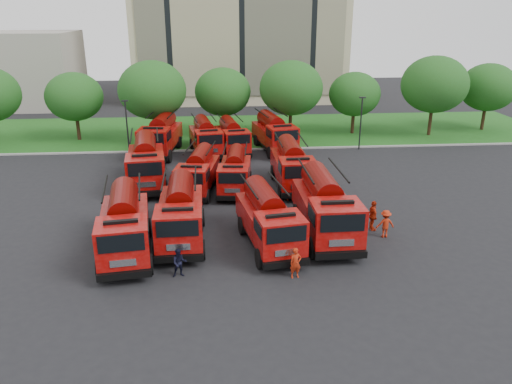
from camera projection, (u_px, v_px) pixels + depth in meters
ground at (248, 225)px, 31.56m from camera, size 140.00×140.00×0.00m
lawn at (232, 131)px, 55.86m from camera, size 70.00×16.00×0.12m
curb at (235, 150)px, 48.28m from camera, size 70.00×0.30×0.14m
apartment_building at (239, 12)px, 72.24m from camera, size 30.00×14.18×25.00m
side_building at (9, 70)px, 68.68m from camera, size 18.00×12.00×10.00m
tree_1 at (74, 97)px, 50.27m from camera, size 5.71×5.71×6.98m
tree_2 at (152, 90)px, 49.21m from camera, size 6.72×6.72×8.22m
tree_3 at (223, 92)px, 52.31m from camera, size 5.88×5.88×7.19m
tree_4 at (291, 88)px, 51.26m from camera, size 6.55×6.55×8.01m
tree_5 at (355, 94)px, 53.04m from camera, size 5.46×5.46×6.68m
tree_6 at (435, 84)px, 51.85m from camera, size 6.89×6.89×8.42m
tree_7 at (488, 87)px, 54.49m from camera, size 6.05×6.05×7.39m
lamp_post_0 at (127, 124)px, 45.88m from camera, size 0.60×0.25×5.11m
lamp_post_1 at (361, 120)px, 47.57m from camera, size 0.60×0.25×5.11m
fire_truck_0 at (124, 225)px, 27.40m from camera, size 3.57×7.80×3.43m
fire_truck_1 at (180, 213)px, 29.07m from camera, size 2.87×7.46×3.36m
fire_truck_2 at (268, 219)px, 28.40m from camera, size 3.55×7.42×3.24m
fire_truck_3 at (325, 207)px, 29.58m from camera, size 3.03×8.04×3.64m
fire_truck_4 at (146, 162)px, 38.20m from camera, size 3.64×8.17×3.60m
fire_truck_5 at (198, 172)px, 36.95m from camera, size 3.34×6.91×3.02m
fire_truck_6 at (235, 172)px, 37.20m from camera, size 2.85×6.57×2.91m
fire_truck_7 at (292, 165)px, 37.91m from camera, size 2.77×7.41×3.36m
fire_truck_8 at (161, 135)px, 46.47m from camera, size 3.65×8.08×3.55m
fire_truck_9 at (206, 137)px, 46.71m from camera, size 3.44×7.25×3.17m
fire_truck_10 at (232, 137)px, 47.03m from camera, size 3.33×6.99×3.06m
fire_truck_11 at (274, 133)px, 47.70m from camera, size 3.91×7.81×3.40m
firefighter_0 at (295, 277)px, 25.44m from camera, size 0.67×0.54×1.63m
firefighter_1 at (180, 276)px, 25.52m from camera, size 0.80×0.51×1.55m
firefighter_2 at (372, 230)px, 30.88m from camera, size 0.68×1.15×1.92m
firefighter_3 at (384, 237)px, 29.95m from camera, size 1.14×0.62×1.72m
firefighter_4 at (168, 214)px, 33.34m from camera, size 1.05×0.93×1.79m
firefighter_5 at (291, 200)px, 35.70m from camera, size 1.88×1.02×1.92m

